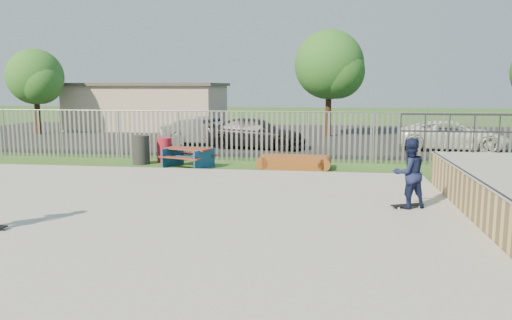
# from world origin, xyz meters

# --- Properties ---
(ground) EXTENTS (120.00, 120.00, 0.00)m
(ground) POSITION_xyz_m (0.00, 0.00, 0.00)
(ground) COLOR #385A1F
(ground) RESTS_ON ground
(concrete_slab) EXTENTS (15.00, 12.00, 0.15)m
(concrete_slab) POSITION_xyz_m (0.00, 0.00, 0.07)
(concrete_slab) COLOR #9B9B96
(concrete_slab) RESTS_ON ground
(fence) EXTENTS (26.04, 16.02, 2.00)m
(fence) POSITION_xyz_m (1.00, 4.59, 1.00)
(fence) COLOR gray
(fence) RESTS_ON ground
(picnic_table) EXTENTS (2.08, 1.89, 0.72)m
(picnic_table) POSITION_xyz_m (-0.70, 7.17, 0.37)
(picnic_table) COLOR maroon
(picnic_table) RESTS_ON ground
(funbox) EXTENTS (2.27, 1.19, 0.45)m
(funbox) POSITION_xyz_m (3.22, 7.46, 0.22)
(funbox) COLOR brown
(funbox) RESTS_ON ground
(trash_bin_red) EXTENTS (0.58, 0.58, 0.97)m
(trash_bin_red) POSITION_xyz_m (-1.98, 8.24, 0.49)
(trash_bin_red) COLOR maroon
(trash_bin_red) RESTS_ON ground
(trash_bin_grey) EXTENTS (0.67, 0.67, 1.11)m
(trash_bin_grey) POSITION_xyz_m (-2.72, 7.63, 0.56)
(trash_bin_grey) COLOR #262629
(trash_bin_grey) RESTS_ON ground
(parking_lot) EXTENTS (40.00, 18.00, 0.02)m
(parking_lot) POSITION_xyz_m (0.00, 19.00, 0.01)
(parking_lot) COLOR black
(parking_lot) RESTS_ON ground
(car_silver) EXTENTS (4.43, 1.74, 1.44)m
(car_silver) POSITION_xyz_m (-1.68, 13.93, 0.74)
(car_silver) COLOR #AAABAF
(car_silver) RESTS_ON parking_lot
(car_dark) EXTENTS (5.13, 2.72, 1.42)m
(car_dark) POSITION_xyz_m (1.00, 13.05, 0.73)
(car_dark) COLOR black
(car_dark) RESTS_ON parking_lot
(car_white) EXTENTS (5.19, 2.82, 1.38)m
(car_white) POSITION_xyz_m (10.22, 13.62, 0.71)
(car_white) COLOR white
(car_white) RESTS_ON parking_lot
(building) EXTENTS (10.40, 6.40, 3.20)m
(building) POSITION_xyz_m (-8.00, 23.00, 1.61)
(building) COLOR #C6B298
(building) RESTS_ON ground
(tree_left) EXTENTS (3.42, 3.42, 5.28)m
(tree_left) POSITION_xyz_m (-13.51, 18.24, 3.55)
(tree_left) COLOR #3A1F17
(tree_left) RESTS_ON ground
(tree_mid) EXTENTS (4.06, 4.06, 6.27)m
(tree_mid) POSITION_xyz_m (4.46, 19.38, 4.22)
(tree_mid) COLOR #392516
(tree_mid) RESTS_ON ground
(skateboard_a) EXTENTS (0.81, 0.51, 0.08)m
(skateboard_a) POSITION_xyz_m (6.33, 1.22, 0.19)
(skateboard_a) COLOR black
(skateboard_a) RESTS_ON concrete_slab
(skater_navy) EXTENTS (0.99, 0.90, 1.66)m
(skater_navy) POSITION_xyz_m (6.33, 1.22, 0.98)
(skater_navy) COLOR #141B40
(skater_navy) RESTS_ON concrete_slab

